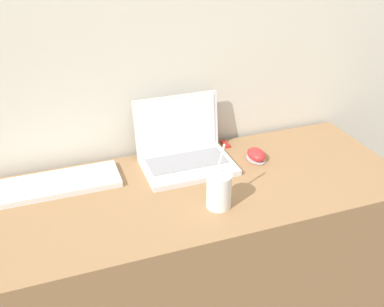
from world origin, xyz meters
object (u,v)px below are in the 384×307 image
object	(u,v)px
usb_stick	(225,144)
laptop	(184,150)
external_keyboard	(52,185)
drink_cup	(219,190)
computer_mouse	(256,155)

from	to	relation	value
usb_stick	laptop	bearing A→B (deg)	-159.31
external_keyboard	usb_stick	bearing A→B (deg)	7.02
laptop	usb_stick	bearing A→B (deg)	20.69
laptop	usb_stick	xyz separation A→B (m)	(0.20, 0.07, -0.05)
drink_cup	usb_stick	xyz separation A→B (m)	(0.18, 0.36, -0.06)
laptop	external_keyboard	xyz separation A→B (m)	(-0.47, -0.01, -0.04)
laptop	drink_cup	xyz separation A→B (m)	(0.01, -0.29, 0.01)
computer_mouse	external_keyboard	xyz separation A→B (m)	(-0.73, 0.06, -0.01)
drink_cup	usb_stick	bearing A→B (deg)	63.56
laptop	drink_cup	size ratio (longest dim) A/B	1.54
drink_cup	external_keyboard	xyz separation A→B (m)	(-0.48, 0.28, -0.05)
computer_mouse	usb_stick	size ratio (longest dim) A/B	1.55
drink_cup	usb_stick	distance (m)	0.41
drink_cup	usb_stick	world-z (taller)	drink_cup
computer_mouse	usb_stick	distance (m)	0.16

